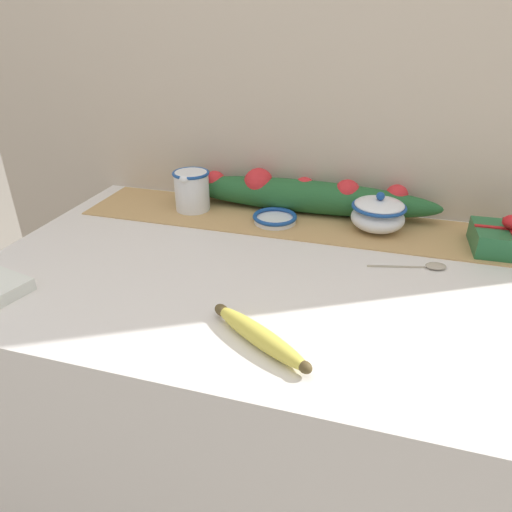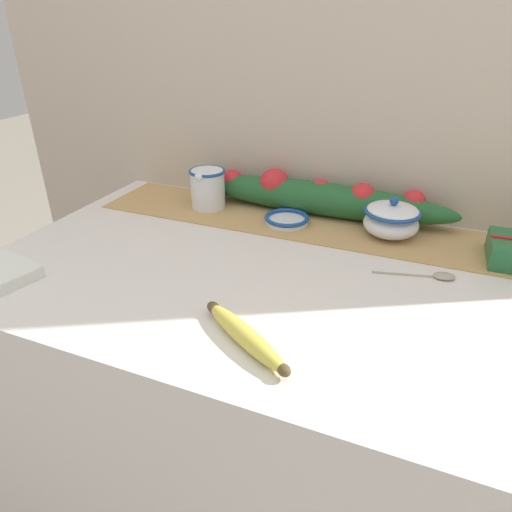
{
  "view_description": "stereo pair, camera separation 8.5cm",
  "coord_description": "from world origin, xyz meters",
  "px_view_note": "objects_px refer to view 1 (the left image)",
  "views": [
    {
      "loc": [
        0.19,
        -0.8,
        1.4
      ],
      "look_at": [
        -0.02,
        -0.05,
        0.99
      ],
      "focal_mm": 32.0,
      "sensor_mm": 36.0,
      "label": 1
    },
    {
      "loc": [
        0.28,
        -0.77,
        1.4
      ],
      "look_at": [
        -0.02,
        -0.05,
        0.99
      ],
      "focal_mm": 32.0,
      "sensor_mm": 36.0,
      "label": 2
    }
  ],
  "objects_px": {
    "banana": "(259,336)",
    "gift_box": "(508,239)",
    "sugar_bowl": "(378,214)",
    "spoon": "(432,266)",
    "cream_pitcher": "(192,189)",
    "small_dish": "(275,218)"
  },
  "relations": [
    {
      "from": "cream_pitcher",
      "to": "banana",
      "type": "relative_size",
      "value": 0.58
    },
    {
      "from": "cream_pitcher",
      "to": "sugar_bowl",
      "type": "distance_m",
      "value": 0.48
    },
    {
      "from": "sugar_bowl",
      "to": "gift_box",
      "type": "bearing_deg",
      "value": -6.59
    },
    {
      "from": "banana",
      "to": "gift_box",
      "type": "bearing_deg",
      "value": 46.62
    },
    {
      "from": "sugar_bowl",
      "to": "cream_pitcher",
      "type": "bearing_deg",
      "value": 179.82
    },
    {
      "from": "sugar_bowl",
      "to": "small_dish",
      "type": "height_order",
      "value": "sugar_bowl"
    },
    {
      "from": "small_dish",
      "to": "gift_box",
      "type": "height_order",
      "value": "gift_box"
    },
    {
      "from": "cream_pitcher",
      "to": "sugar_bowl",
      "type": "bearing_deg",
      "value": -0.18
    },
    {
      "from": "cream_pitcher",
      "to": "gift_box",
      "type": "xyz_separation_m",
      "value": [
        0.76,
        -0.03,
        -0.03
      ]
    },
    {
      "from": "spoon",
      "to": "gift_box",
      "type": "height_order",
      "value": "gift_box"
    },
    {
      "from": "gift_box",
      "to": "banana",
      "type": "bearing_deg",
      "value": -133.38
    },
    {
      "from": "banana",
      "to": "gift_box",
      "type": "height_order",
      "value": "gift_box"
    },
    {
      "from": "small_dish",
      "to": "gift_box",
      "type": "distance_m",
      "value": 0.53
    },
    {
      "from": "banana",
      "to": "spoon",
      "type": "bearing_deg",
      "value": 50.73
    },
    {
      "from": "small_dish",
      "to": "banana",
      "type": "xyz_separation_m",
      "value": [
        0.09,
        -0.47,
        0.0
      ]
    },
    {
      "from": "small_dish",
      "to": "spoon",
      "type": "relative_size",
      "value": 0.69
    },
    {
      "from": "cream_pitcher",
      "to": "banana",
      "type": "height_order",
      "value": "cream_pitcher"
    },
    {
      "from": "gift_box",
      "to": "spoon",
      "type": "bearing_deg",
      "value": -142.23
    },
    {
      "from": "sugar_bowl",
      "to": "small_dish",
      "type": "distance_m",
      "value": 0.25
    },
    {
      "from": "cream_pitcher",
      "to": "banana",
      "type": "bearing_deg",
      "value": -56.81
    },
    {
      "from": "banana",
      "to": "gift_box",
      "type": "distance_m",
      "value": 0.63
    },
    {
      "from": "sugar_bowl",
      "to": "spoon",
      "type": "distance_m",
      "value": 0.2
    }
  ]
}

